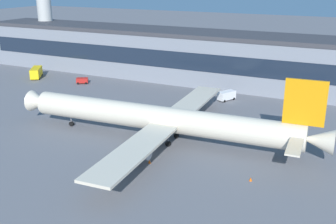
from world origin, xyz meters
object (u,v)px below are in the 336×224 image
object	(u,v)px
baggage_tug	(82,80)
fuel_truck	(36,72)
traffic_cone_0	(116,168)
traffic_cone_1	(251,179)
traffic_cone_2	(149,161)
crew_van	(227,95)
airliner	(164,119)
control_tower	(44,3)

from	to	relation	value
baggage_tug	fuel_truck	size ratio (longest dim) A/B	0.48
baggage_tug	traffic_cone_0	xyz separation A→B (m)	(43.02, -46.75, -0.74)
baggage_tug	traffic_cone_0	size ratio (longest dim) A/B	5.94
traffic_cone_1	traffic_cone_2	world-z (taller)	traffic_cone_2
traffic_cone_0	traffic_cone_2	world-z (taller)	traffic_cone_2
fuel_truck	traffic_cone_0	distance (m)	77.23
traffic_cone_0	traffic_cone_1	xyz separation A→B (m)	(22.41, 6.61, -0.02)
crew_van	traffic_cone_2	distance (m)	44.43
crew_van	traffic_cone_1	bearing A→B (deg)	-66.76
baggage_tug	traffic_cone_0	world-z (taller)	baggage_tug
traffic_cone_2	traffic_cone_0	bearing A→B (deg)	-127.60
airliner	traffic_cone_2	xyz separation A→B (m)	(2.46, -10.72, -4.43)
fuel_truck	traffic_cone_1	bearing A→B (deg)	-25.23
airliner	control_tower	world-z (taller)	control_tower
crew_van	traffic_cone_1	distance (m)	46.72
fuel_truck	traffic_cone_1	distance (m)	93.11
crew_van	fuel_truck	xyz separation A→B (m)	(-65.78, -3.23, 0.42)
crew_van	fuel_truck	world-z (taller)	fuel_truck
airliner	baggage_tug	xyz separation A→B (m)	(-44.50, 30.93, -3.70)
fuel_truck	control_tower	bearing A→B (deg)	123.39
control_tower	traffic_cone_0	world-z (taller)	control_tower
control_tower	fuel_truck	bearing A→B (deg)	-56.61
fuel_truck	traffic_cone_0	bearing A→B (deg)	-36.84
traffic_cone_1	airliner	bearing A→B (deg)	156.24
baggage_tug	traffic_cone_2	distance (m)	62.77
traffic_cone_2	airliner	bearing A→B (deg)	102.95
airliner	crew_van	world-z (taller)	airliner
control_tower	traffic_cone_1	xyz separation A→B (m)	(99.84, -63.40, -22.18)
control_tower	baggage_tug	bearing A→B (deg)	-34.06
control_tower	baggage_tug	size ratio (longest dim) A/B	8.88
traffic_cone_2	fuel_truck	bearing A→B (deg)	147.93
airliner	traffic_cone_0	size ratio (longest dim) A/B	96.12
traffic_cone_0	traffic_cone_1	bearing A→B (deg)	16.42
crew_van	airliner	bearing A→B (deg)	-94.25
airliner	crew_van	bearing A→B (deg)	85.75
baggage_tug	fuel_truck	world-z (taller)	fuel_truck
control_tower	traffic_cone_2	distance (m)	106.40
baggage_tug	crew_van	xyz separation A→B (m)	(47.00, 2.77, 0.37)
traffic_cone_1	fuel_truck	bearing A→B (deg)	154.77
airliner	traffic_cone_0	distance (m)	16.50
airliner	traffic_cone_2	size ratio (longest dim) A/B	94.26
fuel_truck	traffic_cone_1	size ratio (longest dim) A/B	13.26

